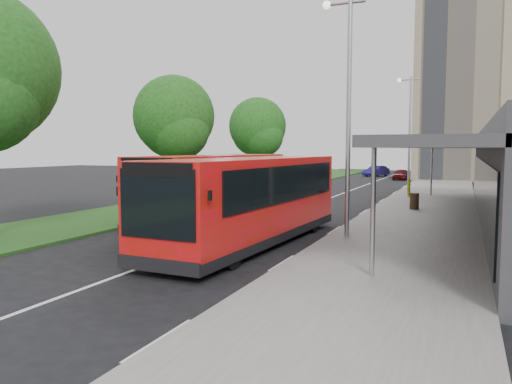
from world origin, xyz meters
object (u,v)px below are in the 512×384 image
litter_bin (414,201)px  bollard (409,188)px  bus_main (251,201)px  tree_far (258,130)px  bus_second (216,188)px  lamp_post_far (409,126)px  tree_mid (174,122)px  car_near (401,174)px  car_far (376,171)px  lamp_post_near (346,102)px

litter_bin → bollard: (-0.92, 6.69, 0.15)m
bus_main → litter_bin: 11.67m
tree_far → litter_bin: tree_far is taller
tree_far → bus_main: size_ratio=0.70×
litter_bin → bus_second: bearing=-137.6°
bus_second → bollard: size_ratio=9.17×
tree_far → bollard: (11.69, -3.42, -3.87)m
tree_far → bollard: bearing=-16.3°
lamp_post_far → bus_main: (-2.67, -21.92, -3.25)m
tree_mid → car_near: bearing=72.5°
lamp_post_far → car_far: 21.77m
tree_mid → litter_bin: 13.39m
litter_bin → car_far: (-7.00, 31.70, 0.05)m
bollard → bus_second: bearing=-115.9°
tree_far → litter_bin: bearing=-38.7°
bollard → car_near: 19.85m
litter_bin → car_near: size_ratio=0.25×
tree_far → bus_main: 22.82m
car_near → lamp_post_far: bearing=-81.2°
bus_second → tree_far: bearing=106.9°
lamp_post_near → litter_bin: 9.98m
litter_bin → lamp_post_far: bearing=97.7°
lamp_post_far → bus_second: (-6.00, -17.89, -3.24)m
tree_mid → bus_second: bearing=-43.9°
lamp_post_near → lamp_post_far: 20.00m
bus_main → bus_second: 5.22m
bus_main → bus_second: size_ratio=1.00×
bollard → lamp_post_near: bearing=-92.1°
car_far → lamp_post_near: bearing=-58.1°
litter_bin → car_near: car_near is taller
bus_main → bollard: 17.86m
lamp_post_far → bollard: (0.57, -4.37, -4.01)m
lamp_post_far → car_far: lamp_post_far is taller
car_far → litter_bin: bearing=-53.4°
tree_mid → car_near: 29.89m
lamp_post_near → car_near: 35.60m
car_near → tree_mid: bearing=-106.9°
tree_far → car_far: (5.61, 21.60, -3.97)m
lamp_post_far → car_near: (-2.21, 15.29, -4.16)m
bus_main → car_near: bearing=92.3°
tree_far → lamp_post_near: 22.06m
tree_far → lamp_post_near: lamp_post_near is taller
bus_second → bollard: (6.56, 13.52, -0.77)m
lamp_post_near → bollard: 16.15m
bollard → car_far: size_ratio=0.30×
tree_far → litter_bin: (12.62, -10.11, -4.02)m
bus_second → tree_mid: bearing=136.1°
tree_mid → lamp_post_near: (11.13, -7.05, 0.09)m
car_near → car_far: size_ratio=0.89×
tree_far → bus_second: size_ratio=0.70×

